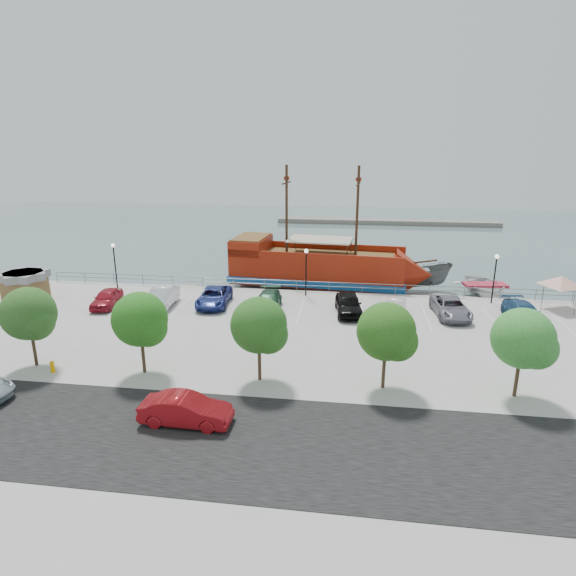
# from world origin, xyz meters

# --- Properties ---
(ground) EXTENTS (160.00, 160.00, 0.00)m
(ground) POSITION_xyz_m (0.00, 0.00, -1.00)
(ground) COLOR #43595B
(land_slab) EXTENTS (100.00, 58.00, 1.20)m
(land_slab) POSITION_xyz_m (0.00, -21.00, -0.60)
(land_slab) COLOR #9E9D9A
(land_slab) RESTS_ON ground
(street) EXTENTS (100.00, 8.00, 0.04)m
(street) POSITION_xyz_m (0.00, -16.00, 0.01)
(street) COLOR black
(street) RESTS_ON land_slab
(sidewalk) EXTENTS (100.00, 4.00, 0.05)m
(sidewalk) POSITION_xyz_m (0.00, -10.00, 0.01)
(sidewalk) COLOR #9D9C97
(sidewalk) RESTS_ON land_slab
(seawall_railing) EXTENTS (50.00, 0.06, 1.00)m
(seawall_railing) POSITION_xyz_m (0.00, 7.80, 0.53)
(seawall_railing) COLOR slate
(seawall_railing) RESTS_ON land_slab
(far_shore) EXTENTS (40.00, 3.00, 0.80)m
(far_shore) POSITION_xyz_m (10.00, 55.00, -0.60)
(far_shore) COLOR gray
(far_shore) RESTS_ON ground
(pirate_ship) EXTENTS (20.40, 7.30, 12.73)m
(pirate_ship) POSITION_xyz_m (2.05, 12.16, 1.13)
(pirate_ship) COLOR maroon
(pirate_ship) RESTS_ON ground
(patrol_boat) EXTENTS (6.88, 3.77, 2.52)m
(patrol_boat) POSITION_xyz_m (10.72, 12.67, 0.26)
(patrol_boat) COLOR #535657
(patrol_boat) RESTS_ON ground
(speedboat) EXTENTS (5.61, 7.26, 1.39)m
(speedboat) POSITION_xyz_m (16.82, 11.94, -0.31)
(speedboat) COLOR silver
(speedboat) RESTS_ON ground
(dock_west) EXTENTS (7.21, 2.92, 0.40)m
(dock_west) POSITION_xyz_m (-14.78, 9.20, -0.80)
(dock_west) COLOR gray
(dock_west) RESTS_ON ground
(dock_mid) EXTENTS (7.81, 4.28, 0.43)m
(dock_mid) POSITION_xyz_m (9.07, 9.20, -0.79)
(dock_mid) COLOR gray
(dock_mid) RESTS_ON ground
(dock_east) EXTENTS (6.95, 3.40, 0.38)m
(dock_east) POSITION_xyz_m (15.27, 9.20, -0.81)
(dock_east) COLOR gray
(dock_east) RESTS_ON ground
(shed) EXTENTS (3.26, 3.26, 2.55)m
(shed) POSITION_xyz_m (-24.00, 1.79, 1.36)
(shed) COLOR brown
(shed) RESTS_ON land_slab
(canopy_tent) EXTENTS (4.92, 4.92, 3.18)m
(canopy_tent) POSITION_xyz_m (21.08, 5.85, 2.77)
(canopy_tent) COLOR slate
(canopy_tent) RESTS_ON land_slab
(street_sedan) EXTENTS (4.50, 1.63, 1.47)m
(street_sedan) POSITION_xyz_m (-3.67, -14.92, 0.74)
(street_sedan) COLOR maroon
(street_sedan) RESTS_ON street
(fire_hydrant) EXTENTS (0.27, 0.27, 0.77)m
(fire_hydrant) POSITION_xyz_m (-13.39, -10.80, 0.42)
(fire_hydrant) COLOR #F2A200
(fire_hydrant) RESTS_ON sidewalk
(lamp_post_left) EXTENTS (0.36, 0.36, 4.28)m
(lamp_post_left) POSITION_xyz_m (-18.00, 6.50, 2.94)
(lamp_post_left) COLOR black
(lamp_post_left) RESTS_ON land_slab
(lamp_post_mid) EXTENTS (0.36, 0.36, 4.28)m
(lamp_post_mid) POSITION_xyz_m (0.00, 6.50, 2.94)
(lamp_post_mid) COLOR black
(lamp_post_mid) RESTS_ON land_slab
(lamp_post_right) EXTENTS (0.36, 0.36, 4.28)m
(lamp_post_right) POSITION_xyz_m (16.00, 6.50, 2.94)
(lamp_post_right) COLOR black
(lamp_post_right) RESTS_ON land_slab
(tree_b) EXTENTS (3.30, 3.20, 5.00)m
(tree_b) POSITION_xyz_m (-14.85, -10.07, 3.30)
(tree_b) COLOR #473321
(tree_b) RESTS_ON sidewalk
(tree_c) EXTENTS (3.30, 3.20, 5.00)m
(tree_c) POSITION_xyz_m (-7.85, -10.07, 3.30)
(tree_c) COLOR #473321
(tree_c) RESTS_ON sidewalk
(tree_d) EXTENTS (3.30, 3.20, 5.00)m
(tree_d) POSITION_xyz_m (-0.85, -10.07, 3.30)
(tree_d) COLOR #473321
(tree_d) RESTS_ON sidewalk
(tree_e) EXTENTS (3.30, 3.20, 5.00)m
(tree_e) POSITION_xyz_m (6.15, -10.07, 3.30)
(tree_e) COLOR #473321
(tree_e) RESTS_ON sidewalk
(tree_f) EXTENTS (3.30, 3.20, 5.00)m
(tree_f) POSITION_xyz_m (13.15, -10.07, 3.30)
(tree_f) COLOR #473321
(tree_f) RESTS_ON sidewalk
(parked_car_a) EXTENTS (2.22, 4.43, 1.45)m
(parked_car_a) POSITION_xyz_m (-16.23, 1.21, 0.73)
(parked_car_a) COLOR maroon
(parked_car_a) RESTS_ON land_slab
(parked_car_b) EXTENTS (2.07, 5.06, 1.63)m
(parked_car_b) POSITION_xyz_m (-11.58, 1.62, 0.81)
(parked_car_b) COLOR silver
(parked_car_b) RESTS_ON land_slab
(parked_car_c) EXTENTS (2.81, 5.42, 1.46)m
(parked_car_c) POSITION_xyz_m (-7.41, 2.77, 0.73)
(parked_car_c) COLOR navy
(parked_car_c) RESTS_ON land_slab
(parked_car_d) EXTENTS (2.23, 4.93, 1.40)m
(parked_car_d) POSITION_xyz_m (-2.68, 2.34, 0.70)
(parked_car_d) COLOR #255639
(parked_car_d) RESTS_ON land_slab
(parked_car_e) EXTENTS (2.51, 5.10, 1.67)m
(parked_car_e) POSITION_xyz_m (3.87, 2.19, 0.84)
(parked_car_e) COLOR black
(parked_car_e) RESTS_ON land_slab
(parked_car_f) EXTENTS (2.18, 4.46, 1.41)m
(parked_car_f) POSITION_xyz_m (7.49, 1.82, 0.70)
(parked_car_f) COLOR white
(parked_car_f) RESTS_ON land_slab
(parked_car_g) EXTENTS (2.81, 5.39, 1.45)m
(parked_car_g) POSITION_xyz_m (11.90, 2.66, 0.72)
(parked_car_g) COLOR gray
(parked_car_g) RESTS_ON land_slab
(parked_car_h) EXTENTS (2.55, 5.18, 1.45)m
(parked_car_h) POSITION_xyz_m (17.19, 2.11, 0.72)
(parked_car_h) COLOR navy
(parked_car_h) RESTS_ON land_slab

